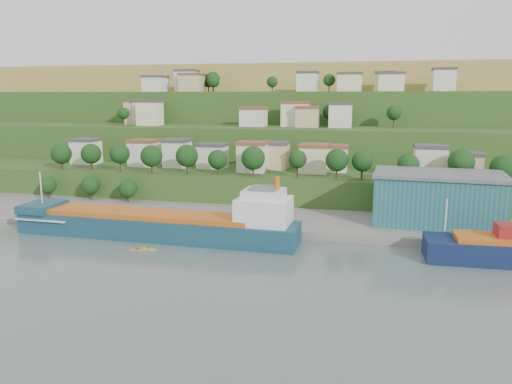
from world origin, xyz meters
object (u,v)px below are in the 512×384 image
(warehouse, at_px, (438,198))
(caravan, at_px, (46,206))
(kayak_orange, at_px, (137,249))
(cargo_ship_near, at_px, (164,226))

(warehouse, height_order, caravan, warehouse)
(warehouse, bearing_deg, caravan, -172.49)
(caravan, distance_m, kayak_orange, 47.89)
(cargo_ship_near, relative_size, caravan, 13.01)
(cargo_ship_near, bearing_deg, kayak_orange, -98.12)
(caravan, height_order, kayak_orange, caravan)
(caravan, xyz_separation_m, kayak_orange, (40.73, -25.10, -2.19))
(warehouse, bearing_deg, kayak_orange, -150.18)
(warehouse, height_order, kayak_orange, warehouse)
(warehouse, distance_m, kayak_orange, 73.45)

